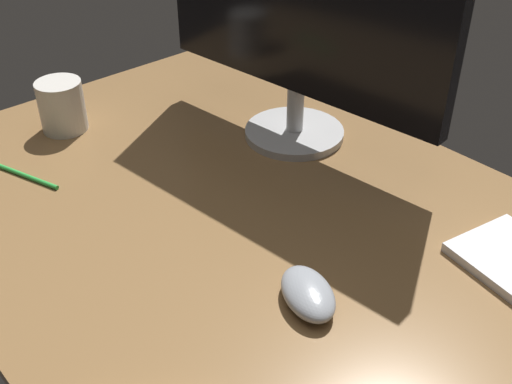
# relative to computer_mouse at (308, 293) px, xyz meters

# --- Properties ---
(desk) EXTENTS (1.40, 0.84, 0.02)m
(desk) POSITION_rel_computer_mouse_xyz_m (-0.11, 0.06, -0.03)
(desk) COLOR olive
(desk) RESTS_ON ground
(computer_mouse) EXTENTS (0.13, 0.10, 0.03)m
(computer_mouse) POSITION_rel_computer_mouse_xyz_m (0.00, 0.00, 0.00)
(computer_mouse) COLOR #999EA5
(computer_mouse) RESTS_ON desk
(coffee_mug) EXTENTS (0.09, 0.09, 0.10)m
(coffee_mug) POSITION_rel_computer_mouse_xyz_m (-0.65, -0.01, 0.03)
(coffee_mug) COLOR silver
(coffee_mug) RESTS_ON desk
(pen) EXTENTS (0.14, 0.05, 0.01)m
(pen) POSITION_rel_computer_mouse_xyz_m (-0.54, -0.15, -0.01)
(pen) COLOR green
(pen) RESTS_ON desk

